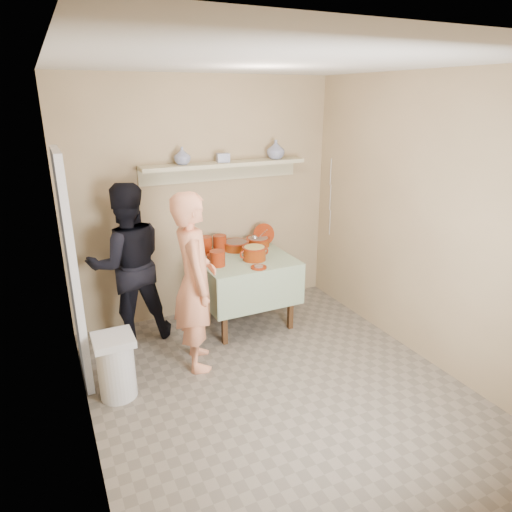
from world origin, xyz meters
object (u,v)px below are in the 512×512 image
serving_table (243,267)px  trash_bin (116,366)px  cazuela_rice (254,252)px  person_helper (128,264)px  person_cook (195,282)px

serving_table → trash_bin: bearing=-152.1°
trash_bin → cazuela_rice: bearing=22.5°
trash_bin → serving_table: bearing=27.9°
person_helper → trash_bin: 1.14m
serving_table → trash_bin: 1.73m
person_cook → cazuela_rice: 0.91m
cazuela_rice → person_helper: bearing=166.2°
person_helper → cazuela_rice: person_helper is taller
person_cook → person_helper: bearing=41.3°
cazuela_rice → trash_bin: 1.78m
person_helper → cazuela_rice: size_ratio=4.91×
person_helper → serving_table: person_helper is taller
trash_bin → person_cook: bearing=14.7°
person_helper → serving_table: (1.18, -0.16, -0.17)m
serving_table → person_helper: bearing=172.3°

